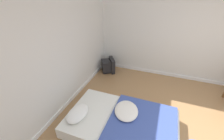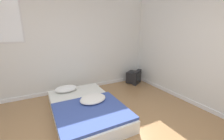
# 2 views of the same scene
# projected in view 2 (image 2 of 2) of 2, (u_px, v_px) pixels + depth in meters

# --- Properties ---
(wall_back) EXTENTS (7.44, 0.08, 2.60)m
(wall_back) POSITION_uv_depth(u_px,v_px,m) (58.00, 45.00, 3.81)
(wall_back) COLOR silver
(wall_back) RESTS_ON ground_plane
(mattress_bed) EXTENTS (1.25, 2.01, 0.38)m
(mattress_bed) POSITION_uv_depth(u_px,v_px,m) (85.00, 108.00, 3.03)
(mattress_bed) COLOR silver
(mattress_bed) RESTS_ON ground_plane
(crt_tv) EXTENTS (0.55, 0.53, 0.43)m
(crt_tv) POSITION_uv_depth(u_px,v_px,m) (134.00, 77.00, 4.77)
(crt_tv) COLOR black
(crt_tv) RESTS_ON ground_plane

